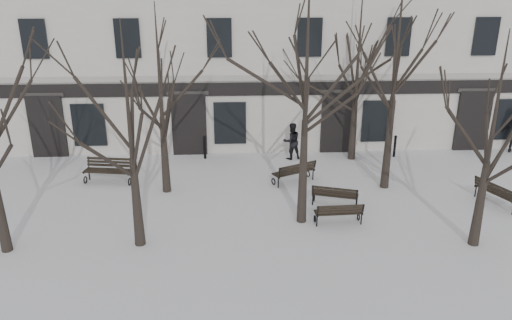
{
  "coord_description": "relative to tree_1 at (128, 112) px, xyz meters",
  "views": [
    {
      "loc": [
        -1.48,
        -14.53,
        7.96
      ],
      "look_at": [
        -0.62,
        3.0,
        1.47
      ],
      "focal_mm": 35.0,
      "sensor_mm": 36.0,
      "label": 1
    }
  ],
  "objects": [
    {
      "name": "bench_4",
      "position": [
        5.46,
        4.72,
        -3.82
      ],
      "size": [
        1.87,
        1.38,
        0.91
      ],
      "rotation": [
        0.0,
        0.0,
        3.61
      ],
      "color": "black",
      "rests_on": "ground"
    },
    {
      "name": "tree_3",
      "position": [
        10.51,
        -0.51,
        -0.17
      ],
      "size": [
        4.64,
        4.64,
        6.63
      ],
      "color": "black",
      "rests_on": "ground"
    },
    {
      "name": "bench_1",
      "position": [
        6.52,
        1.04,
        -3.87
      ],
      "size": [
        1.64,
        0.66,
        0.81
      ],
      "rotation": [
        0.0,
        0.0,
        3.19
      ],
      "color": "black",
      "rests_on": "ground"
    },
    {
      "name": "tree_1",
      "position": [
        0.0,
        0.0,
        0.0
      ],
      "size": [
        4.83,
        4.83,
        6.9
      ],
      "color": "black",
      "rests_on": "ground"
    },
    {
      "name": "bench_5",
      "position": [
        12.64,
        2.28,
        -3.83
      ],
      "size": [
        1.24,
        1.86,
        0.89
      ],
      "rotation": [
        0.0,
        0.0,
        1.95
      ],
      "color": "black",
      "rests_on": "ground"
    },
    {
      "name": "tree_2",
      "position": [
        5.29,
        1.32,
        1.06
      ],
      "size": [
        6.01,
        6.01,
        8.59
      ],
      "color": "black",
      "rests_on": "ground"
    },
    {
      "name": "bollard_b",
      "position": [
        10.5,
        7.62,
        -3.76
      ],
      "size": [
        0.13,
        0.13,
        1.04
      ],
      "color": "black",
      "rests_on": "ground"
    },
    {
      "name": "ground",
      "position": [
        4.45,
        0.52,
        -4.31
      ],
      "size": [
        100.0,
        100.0,
        0.0
      ],
      "primitive_type": "plane",
      "color": "silver",
      "rests_on": "ground"
    },
    {
      "name": "tree_4",
      "position": [
        0.35,
        4.13,
        0.15
      ],
      "size": [
        5.0,
        5.0,
        7.14
      ],
      "color": "black",
      "rests_on": "ground"
    },
    {
      "name": "bollard_a",
      "position": [
        1.68,
        7.8,
        -3.72
      ],
      "size": [
        0.14,
        0.14,
        1.11
      ],
      "color": "black",
      "rests_on": "ground"
    },
    {
      "name": "bench_2",
      "position": [
        6.67,
        2.45,
        -3.86
      ],
      "size": [
        1.75,
        1.07,
        0.84
      ],
      "rotation": [
        0.0,
        0.0,
        2.83
      ],
      "color": "black",
      "rests_on": "ground"
    },
    {
      "name": "building",
      "position": [
        4.46,
        13.48,
        1.2
      ],
      "size": [
        40.4,
        10.2,
        11.4
      ],
      "color": "silver",
      "rests_on": "ground"
    },
    {
      "name": "tree_6",
      "position": [
        9.01,
        4.1,
        1.2
      ],
      "size": [
        6.18,
        6.18,
        8.83
      ],
      "color": "black",
      "rests_on": "ground"
    },
    {
      "name": "bench_3",
      "position": [
        -2.1,
        5.18,
        -3.78
      ],
      "size": [
        2.04,
        1.0,
        0.99
      ],
      "rotation": [
        0.0,
        0.0,
        -0.15
      ],
      "color": "black",
      "rests_on": "ground"
    },
    {
      "name": "tree_5",
      "position": [
        8.45,
        7.45,
        0.56
      ],
      "size": [
        5.46,
        5.46,
        7.8
      ],
      "color": "black",
      "rests_on": "ground"
    },
    {
      "name": "pedestrian_b",
      "position": [
        5.66,
        7.58,
        -4.31
      ],
      "size": [
        0.98,
        0.86,
        1.71
      ],
      "primitive_type": "imported",
      "rotation": [
        0.0,
        0.0,
        3.43
      ],
      "color": "black",
      "rests_on": "ground"
    }
  ]
}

